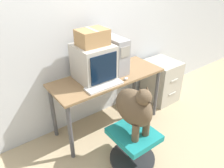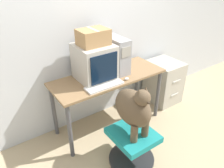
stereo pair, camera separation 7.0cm
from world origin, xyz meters
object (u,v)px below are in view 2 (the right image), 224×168
(office_chair, at_px, (132,145))
(cardboard_box, at_px, (93,37))
(pc_tower, at_px, (116,55))
(dog, at_px, (134,108))
(filing_cabinet, at_px, (163,82))
(keyboard, at_px, (104,85))
(crt_monitor, at_px, (95,62))

(office_chair, height_order, cardboard_box, cardboard_box)
(pc_tower, distance_m, dog, 0.86)
(dog, bearing_deg, cardboard_box, 91.46)
(dog, bearing_deg, pc_tower, 67.19)
(dog, relative_size, filing_cabinet, 0.89)
(cardboard_box, bearing_deg, pc_tower, 3.49)
(pc_tower, xyz_separation_m, office_chair, (-0.32, -0.77, -0.78))
(keyboard, xyz_separation_m, cardboard_box, (0.02, 0.24, 0.51))
(pc_tower, distance_m, keyboard, 0.49)
(dog, distance_m, filing_cabinet, 1.49)
(crt_monitor, xyz_separation_m, pc_tower, (0.34, 0.02, 0.01))
(filing_cabinet, xyz_separation_m, cardboard_box, (-1.27, 0.02, 0.96))
(keyboard, distance_m, office_chair, 0.76)
(keyboard, relative_size, cardboard_box, 1.36)
(crt_monitor, height_order, filing_cabinet, crt_monitor)
(dog, height_order, filing_cabinet, dog)
(pc_tower, bearing_deg, keyboard, -143.44)
(crt_monitor, height_order, pc_tower, pc_tower)
(pc_tower, height_order, office_chair, pc_tower)
(pc_tower, height_order, keyboard, pc_tower)
(office_chair, xyz_separation_m, cardboard_box, (-0.02, 0.75, 1.08))
(pc_tower, distance_m, filing_cabinet, 1.14)
(crt_monitor, distance_m, dog, 0.78)
(keyboard, distance_m, cardboard_box, 0.57)
(crt_monitor, relative_size, dog, 0.73)
(dog, distance_m, cardboard_box, 0.93)
(office_chair, height_order, filing_cabinet, filing_cabinet)
(dog, xyz_separation_m, filing_cabinet, (1.25, 0.71, -0.40))
(crt_monitor, distance_m, pc_tower, 0.34)
(pc_tower, height_order, cardboard_box, cardboard_box)
(keyboard, bearing_deg, office_chair, -85.80)
(keyboard, height_order, dog, dog)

